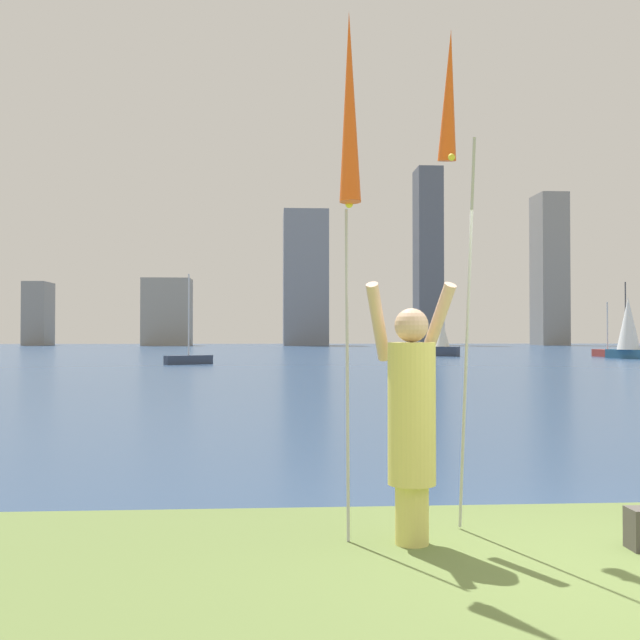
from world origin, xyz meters
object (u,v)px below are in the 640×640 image
Objects in this scene: person at (411,414)px; sailboat_0 at (608,352)px; kite_flag_right at (450,109)px; sailboat_1 at (443,340)px; kite_flag_left at (350,116)px; sailboat_3 at (628,327)px; sailboat_4 at (189,358)px.

sailboat_0 is (22.22, 45.11, -0.65)m from person.
kite_flag_right reaches higher than person.
sailboat_1 is (-10.97, 2.48, 0.87)m from sailboat_0.
kite_flag_left is (-0.47, -0.02, 2.23)m from person.
kite_flag_left reaches higher than sailboat_0.
sailboat_0 reaches higher than person.
sailboat_3 is at bearing 62.26° from kite_flag_right.
sailboat_1 reaches higher than kite_flag_right.
kite_flag_left is at bearing -103.82° from sailboat_1.
person is 2.64m from kite_flag_right.
person is at bearing -124.10° from kite_flag_right.
kite_flag_left is 50.59m from sailboat_0.
sailboat_4 is (-4.87, 33.96, -2.87)m from kite_flag_left.
sailboat_3 is at bearing 61.66° from kite_flag_left.
kite_flag_right is 46.04m from sailboat_3.
sailboat_4 is (-16.58, -13.64, -0.86)m from sailboat_1.
sailboat_1 is at bearing 84.66° from person.
sailboat_1 reaches higher than person.
sailboat_1 is at bearing 167.29° from sailboat_0.
sailboat_0 is at bearing -12.71° from sailboat_1.
sailboat_4 reaches higher than sailboat_0.
person is 0.47× the size of sailboat_1.
sailboat_3 is at bearing 15.35° from sailboat_4.
kite_flag_right is 0.84× the size of sailboat_3.
sailboat_3 reaches higher than sailboat_1.
sailboat_3 is (21.42, 40.73, -1.46)m from kite_flag_right.
sailboat_4 is at bearing 106.89° from person.
sailboat_1 is (11.71, 47.61, -2.01)m from kite_flag_left.
kite_flag_right is at bearing -102.94° from sailboat_1.
sailboat_0 is 0.77× the size of sailboat_3.
person is at bearing -81.07° from sailboat_4.
sailboat_0 is at bearing 84.81° from sailboat_3.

